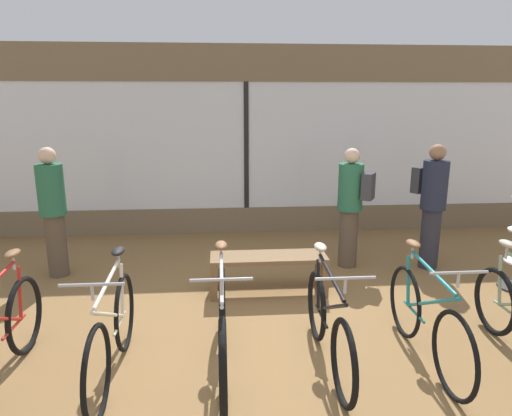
% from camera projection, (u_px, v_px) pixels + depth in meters
% --- Properties ---
extents(ground_plane, '(24.00, 24.00, 0.00)m').
position_uv_depth(ground_plane, '(270.00, 346.00, 4.39)').
color(ground_plane, olive).
extents(shop_back_wall, '(12.00, 0.08, 3.20)m').
position_uv_depth(shop_back_wall, '(246.00, 140.00, 7.80)').
color(shop_back_wall, '#7A664C').
rests_on(shop_back_wall, ground_plane).
extents(bicycle_far_left, '(0.46, 1.73, 1.04)m').
position_uv_depth(bicycle_far_left, '(0.00, 338.00, 3.75)').
color(bicycle_far_left, black).
rests_on(bicycle_far_left, ground_plane).
extents(bicycle_left, '(0.46, 1.72, 1.05)m').
position_uv_depth(bicycle_left, '(113.00, 333.00, 3.82)').
color(bicycle_left, black).
rests_on(bicycle_left, ground_plane).
extents(bicycle_center_left, '(0.46, 1.81, 1.05)m').
position_uv_depth(bicycle_center_left, '(222.00, 327.00, 3.93)').
color(bicycle_center_left, black).
rests_on(bicycle_center_left, ground_plane).
extents(bicycle_center_right, '(0.46, 1.69, 1.02)m').
position_uv_depth(bicycle_center_right, '(328.00, 326.00, 4.00)').
color(bicycle_center_right, black).
rests_on(bicycle_center_right, ground_plane).
extents(bicycle_right, '(0.46, 1.69, 1.04)m').
position_uv_depth(bicycle_right, '(426.00, 320.00, 4.06)').
color(bicycle_right, black).
rests_on(bicycle_right, ground_plane).
extents(display_bench, '(1.40, 0.44, 0.48)m').
position_uv_depth(display_bench, '(268.00, 262.00, 5.51)').
color(display_bench, brown).
rests_on(display_bench, ground_plane).
extents(customer_near_rack, '(0.47, 0.56, 1.73)m').
position_uv_depth(customer_near_rack, '(432.00, 202.00, 6.25)').
color(customer_near_rack, '#2D2D38').
rests_on(customer_near_rack, ground_plane).
extents(customer_by_window, '(0.46, 0.46, 1.73)m').
position_uv_depth(customer_by_window, '(53.00, 210.00, 5.95)').
color(customer_by_window, brown).
rests_on(customer_by_window, ground_plane).
extents(customer_mid_floor, '(0.56, 0.50, 1.68)m').
position_uv_depth(customer_mid_floor, '(351.00, 204.00, 6.30)').
color(customer_mid_floor, brown).
rests_on(customer_mid_floor, ground_plane).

